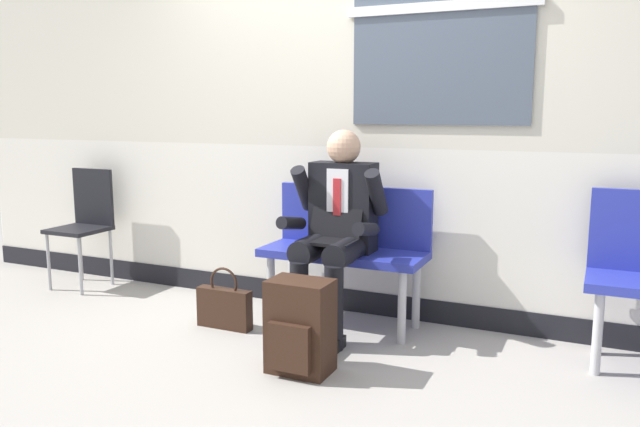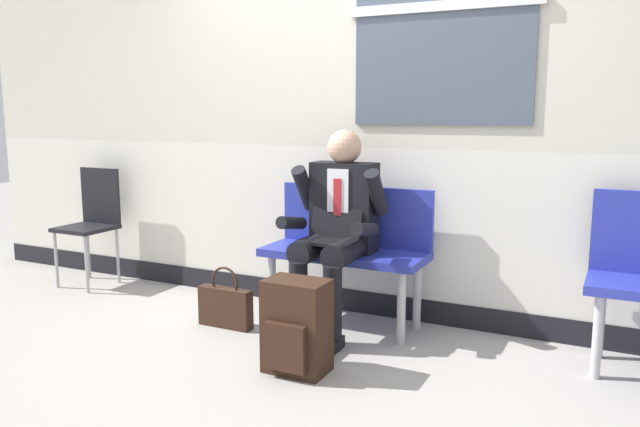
% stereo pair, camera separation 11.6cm
% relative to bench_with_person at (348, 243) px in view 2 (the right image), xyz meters
% --- Properties ---
extents(ground_plane, '(18.00, 18.00, 0.00)m').
position_rel_bench_with_person_xyz_m(ground_plane, '(-0.14, -0.38, -0.52)').
color(ground_plane, '#9E9991').
extents(station_wall, '(6.63, 0.17, 2.94)m').
position_rel_bench_with_person_xyz_m(station_wall, '(-0.13, 0.28, 0.94)').
color(station_wall, beige).
rests_on(station_wall, ground).
extents(bench_with_person, '(1.03, 0.42, 0.88)m').
position_rel_bench_with_person_xyz_m(bench_with_person, '(0.00, 0.00, 0.00)').
color(bench_with_person, '#28339E').
rests_on(bench_with_person, ground).
extents(person_seated, '(0.57, 0.70, 1.24)m').
position_rel_bench_with_person_xyz_m(person_seated, '(-0.00, -0.19, 0.14)').
color(person_seated, black).
rests_on(person_seated, ground).
extents(backpack, '(0.33, 0.26, 0.49)m').
position_rel_bench_with_person_xyz_m(backpack, '(0.07, -0.83, -0.28)').
color(backpack, '#331E14').
rests_on(backpack, ground).
extents(handbag, '(0.37, 0.08, 0.39)m').
position_rel_bench_with_person_xyz_m(handbag, '(-0.66, -0.42, -0.38)').
color(handbag, '#331E14').
rests_on(handbag, ground).
extents(folding_chair, '(0.38, 0.38, 0.91)m').
position_rel_bench_with_person_xyz_m(folding_chair, '(-2.18, -0.02, 0.02)').
color(folding_chair, black).
rests_on(folding_chair, ground).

